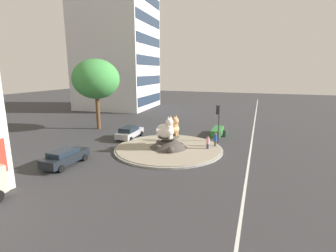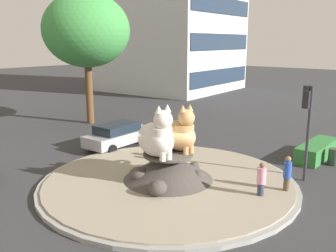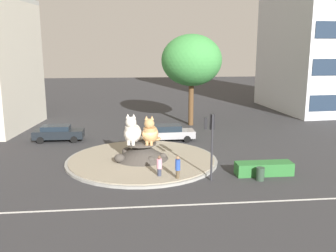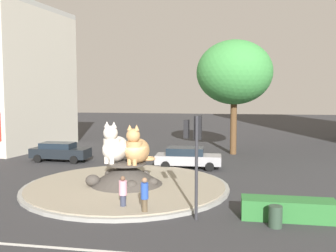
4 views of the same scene
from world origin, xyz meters
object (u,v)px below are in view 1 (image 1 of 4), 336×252
object	(u,v)px
cat_statue_calico	(172,128)
traffic_light_mast	(218,116)
cat_statue_white	(166,130)
broadleaf_tree_behind_island	(96,79)
office_tower	(117,41)
litter_bin	(225,133)
pedestrian_pink_shirt	(208,143)
sedan_on_far_lane	(65,157)
pedestrian_blue_shirt	(215,140)
hatchback_near_shophouse	(130,132)

from	to	relation	value
cat_statue_calico	traffic_light_mast	xyz separation A→B (m)	(3.78, -4.45, 1.01)
cat_statue_white	cat_statue_calico	distance (m)	1.39
traffic_light_mast	broadleaf_tree_behind_island	world-z (taller)	broadleaf_tree_behind_island
office_tower	litter_bin	xyz separation A→B (m)	(-19.55, -27.46, -14.62)
office_tower	pedestrian_pink_shirt	size ratio (longest dim) A/B	18.01
broadleaf_tree_behind_island	cat_statue_white	bearing A→B (deg)	-117.10
cat_statue_white	sedan_on_far_lane	distance (m)	10.21
office_tower	broadleaf_tree_behind_island	xyz separation A→B (m)	(-21.25, -9.00, -7.73)
pedestrian_pink_shirt	litter_bin	xyz separation A→B (m)	(6.78, -0.94, -0.43)
pedestrian_blue_shirt	pedestrian_pink_shirt	distance (m)	1.34
litter_bin	pedestrian_pink_shirt	bearing A→B (deg)	172.15
cat_statue_white	hatchback_near_shophouse	distance (m)	7.37
pedestrian_pink_shirt	office_tower	bearing A→B (deg)	-17.22
office_tower	broadleaf_tree_behind_island	world-z (taller)	office_tower
pedestrian_blue_shirt	cat_statue_white	bearing A→B (deg)	66.63
traffic_light_mast	cat_statue_calico	bearing A→B (deg)	46.95
hatchback_near_shophouse	traffic_light_mast	bearing A→B (deg)	-83.52
cat_statue_white	broadleaf_tree_behind_island	world-z (taller)	broadleaf_tree_behind_island
pedestrian_pink_shirt	litter_bin	bearing A→B (deg)	-70.29
cat_statue_calico	pedestrian_blue_shirt	distance (m)	5.05
office_tower	sedan_on_far_lane	bearing A→B (deg)	-160.72
cat_statue_white	pedestrian_pink_shirt	distance (m)	4.79
traffic_light_mast	office_tower	size ratio (longest dim) A/B	0.15
traffic_light_mast	pedestrian_pink_shirt	world-z (taller)	traffic_light_mast
cat_statue_calico	traffic_light_mast	distance (m)	5.93
litter_bin	cat_statue_white	bearing A→B (deg)	148.93
sedan_on_far_lane	traffic_light_mast	bearing A→B (deg)	-43.61
litter_bin	sedan_on_far_lane	bearing A→B (deg)	141.47
cat_statue_white	traffic_light_mast	distance (m)	7.01
hatchback_near_shophouse	litter_bin	bearing A→B (deg)	-68.33
cat_statue_white	traffic_light_mast	bearing A→B (deg)	60.28
pedestrian_blue_shirt	litter_bin	xyz separation A→B (m)	(5.60, -0.32, -0.50)
cat_statue_white	hatchback_near_shophouse	size ratio (longest dim) A/B	0.52
office_tower	sedan_on_far_lane	xyz separation A→B (m)	(-35.09, -15.09, -14.26)
traffic_light_mast	office_tower	bearing A→B (deg)	-33.71
office_tower	hatchback_near_shophouse	xyz separation A→B (m)	(-24.57, -16.04, -14.26)
sedan_on_far_lane	litter_bin	xyz separation A→B (m)	(15.54, -12.38, -0.37)
office_tower	broadleaf_tree_behind_island	size ratio (longest dim) A/B	2.94
pedestrian_blue_shirt	traffic_light_mast	bearing A→B (deg)	-50.78
cat_statue_calico	office_tower	xyz separation A→B (m)	(26.70, 22.54, 12.74)
cat_statue_white	traffic_light_mast	size ratio (longest dim) A/B	0.55
cat_statue_calico	hatchback_near_shophouse	distance (m)	7.01
traffic_light_mast	broadleaf_tree_behind_island	xyz separation A→B (m)	(1.67, 17.99, 4.00)
cat_statue_white	broadleaf_tree_behind_island	bearing A→B (deg)	165.38
cat_statue_calico	office_tower	distance (m)	37.19
traffic_light_mast	pedestrian_pink_shirt	size ratio (longest dim) A/B	2.72
traffic_light_mast	pedestrian_pink_shirt	distance (m)	4.23
cat_statue_calico	pedestrian_blue_shirt	size ratio (longest dim) A/B	1.27
hatchback_near_shophouse	cat_statue_white	bearing A→B (deg)	-121.16
cat_statue_calico	hatchback_near_shophouse	size ratio (longest dim) A/B	0.47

